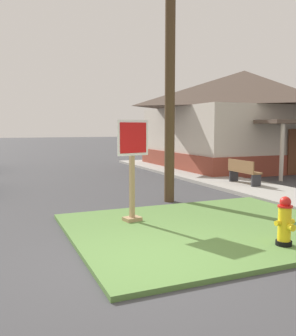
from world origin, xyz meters
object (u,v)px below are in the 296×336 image
Objects in this scene: fire_hydrant at (285,222)px; street_bench at (243,171)px; manhole_cover at (112,224)px; stop_sign at (132,172)px; utility_pole at (170,13)px.

street_bench reaches higher than fire_hydrant.
fire_hydrant reaches higher than manhole_cover.
stop_sign is 0.22× the size of utility_pole.
utility_pole is at bearing 46.60° from stop_sign.
fire_hydrant is at bearing -54.53° from stop_sign.
stop_sign is 6.28m from street_bench.
street_bench is at bearing 58.51° from fire_hydrant.
street_bench is 5.94m from utility_pole.
utility_pole is at bearing -160.29° from street_bench.
street_bench is (5.37, 3.21, -0.57)m from stop_sign.
manhole_cover is 5.93m from utility_pole.
stop_sign is at bearing -149.15° from street_bench.
stop_sign is at bearing -19.22° from manhole_cover.
street_bench is at bearing 19.71° from utility_pole.
utility_pole is (2.26, 1.79, 5.18)m from manhole_cover.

